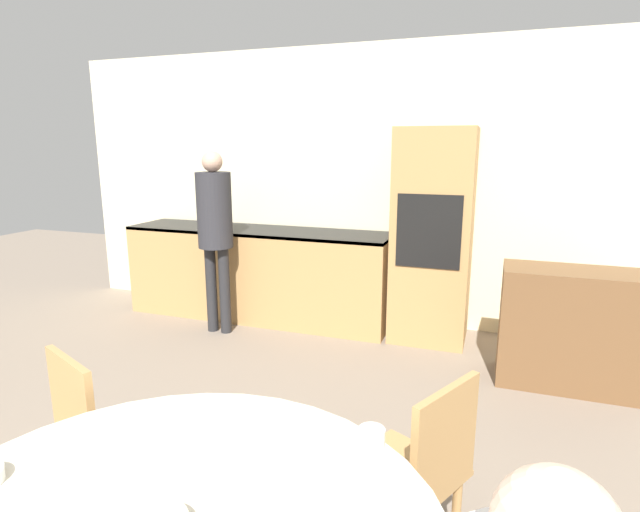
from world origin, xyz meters
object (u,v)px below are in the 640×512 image
at_px(oven_unit, 433,237).
at_px(sideboard, 571,328).
at_px(chair_far_left, 51,455).
at_px(chair_far_right, 419,472).
at_px(cup, 371,443).
at_px(person_standing, 215,222).

relative_size(oven_unit, sideboard, 1.92).
relative_size(oven_unit, chair_far_left, 2.09).
height_order(oven_unit, sideboard, oven_unit).
bearing_deg(chair_far_right, cup, 9.76).
distance_m(sideboard, chair_far_right, 2.20).
relative_size(oven_unit, cup, 20.24).
bearing_deg(sideboard, person_standing, 178.28).
relative_size(sideboard, chair_far_left, 1.09).
relative_size(chair_far_right, cup, 9.66).
bearing_deg(cup, chair_far_right, 73.55).
bearing_deg(chair_far_right, chair_far_left, -48.40).
xyz_separation_m(person_standing, cup, (2.04, -2.50, -0.21)).
bearing_deg(sideboard, cup, -109.69).
relative_size(person_standing, cup, 18.07).
bearing_deg(chair_far_left, sideboard, 71.91).
height_order(sideboard, person_standing, person_standing).
distance_m(oven_unit, sideboard, 1.31).
xyz_separation_m(sideboard, chair_far_right, (-0.76, -2.06, 0.08)).
distance_m(oven_unit, chair_far_left, 3.25).
xyz_separation_m(oven_unit, cup, (0.20, -3.00, -0.10)).
height_order(sideboard, cup, cup).
height_order(oven_unit, chair_far_left, oven_unit).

